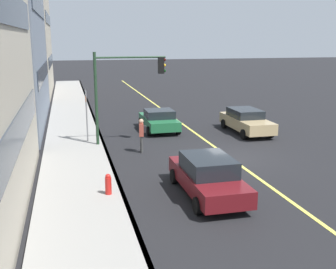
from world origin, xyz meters
The scene contains 11 objects.
ground centered at (0.00, 0.00, 0.00)m, with size 200.00×200.00×0.00m, color black.
sidewalk_slab centered at (0.00, 7.47, 0.07)m, with size 80.00×3.26×0.15m, color gray.
curb_edge centered at (0.00, 5.92, 0.07)m, with size 80.00×0.16×0.15m, color slate.
lane_stripe_center centered at (0.00, 0.00, 0.01)m, with size 80.00×0.16×0.01m, color #D8CC4C.
car_green centered at (6.86, 2.05, 0.70)m, with size 4.16×2.09×1.38m.
car_tan centered at (4.98, -3.18, 0.76)m, with size 4.79×1.98×1.48m.
car_maroon centered at (-4.61, 2.76, 0.78)m, with size 4.76×2.00×1.54m.
pedestrian_with_backpack centered at (1.94, 4.08, 1.06)m, with size 0.45×0.40×1.79m.
traffic_light_mast centered at (3.64, 4.67, 3.55)m, with size 0.28×3.94×5.14m.
street_sign_post centered at (4.47, 6.74, 1.82)m, with size 0.60×0.08×3.11m.
fire_hydrant centered at (-3.96, 6.44, 0.47)m, with size 0.24×0.24×0.94m.
Camera 1 is at (-18.45, 7.75, 5.80)m, focal length 43.72 mm.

